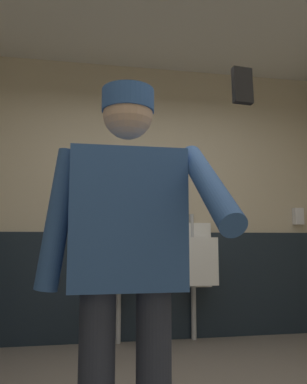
# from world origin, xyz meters

# --- Properties ---
(wall_back) EXTENTS (4.69, 0.12, 2.82)m
(wall_back) POSITION_xyz_m (0.00, 1.98, 1.41)
(wall_back) COLOR beige
(wall_back) RESTS_ON ground_plane
(wainscot_band_back) EXTENTS (4.09, 0.03, 1.05)m
(wainscot_band_back) POSITION_xyz_m (0.00, 1.91, 0.53)
(wainscot_band_back) COLOR #19232D
(wainscot_band_back) RESTS_ON ground_plane
(urinal_left) EXTENTS (0.40, 0.34, 1.24)m
(urinal_left) POSITION_xyz_m (-0.28, 1.76, 0.78)
(urinal_left) COLOR white
(urinal_left) RESTS_ON ground_plane
(urinal_middle) EXTENTS (0.40, 0.34, 1.24)m
(urinal_middle) POSITION_xyz_m (0.47, 1.76, 0.78)
(urinal_middle) COLOR white
(urinal_middle) RESTS_ON ground_plane
(privacy_divider_panel) EXTENTS (0.04, 0.40, 0.90)m
(privacy_divider_panel) POSITION_xyz_m (0.10, 1.69, 0.95)
(privacy_divider_panel) COLOR #4C4C51
(person) EXTENTS (0.67, 0.60, 1.60)m
(person) POSITION_xyz_m (-0.43, -0.34, 0.94)
(person) COLOR #2D3342
(person) RESTS_ON ground_plane
(cell_phone) EXTENTS (0.06, 0.03, 0.11)m
(cell_phone) POSITION_xyz_m (-0.14, -0.84, 1.43)
(cell_phone) COLOR black
(soap_dispenser) EXTENTS (0.10, 0.07, 0.18)m
(soap_dispenser) POSITION_xyz_m (1.68, 1.88, 1.23)
(soap_dispenser) COLOR silver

